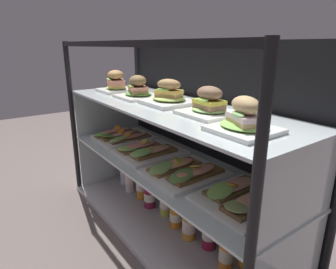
{
  "coord_description": "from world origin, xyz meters",
  "views": [
    {
      "loc": [
        1.02,
        -0.73,
        0.9
      ],
      "look_at": [
        0.0,
        0.0,
        0.5
      ],
      "focal_mm": 30.82,
      "sensor_mm": 36.0,
      "label": 1
    }
  ],
  "objects_px": {
    "open_sandwich_tray_center": "(147,151)",
    "open_sandwich_tray_near_left_corner": "(184,171)",
    "open_sandwich_tray_far_right": "(241,197)",
    "juice_bottle_front_left_end": "(150,194)",
    "juice_bottle_front_second": "(125,169)",
    "open_sandwich_tray_far_left": "(122,136)",
    "plated_roll_sandwich_near_right_corner": "(209,105)",
    "plated_roll_sandwich_mid_right": "(244,120)",
    "juice_bottle_front_right_end": "(189,222)",
    "juice_bottle_back_center": "(176,213)",
    "juice_bottle_front_fourth": "(210,231)",
    "juice_bottle_back_left": "(142,183)",
    "plated_roll_sandwich_mid_left": "(116,83)",
    "juice_bottle_near_post": "(130,175)",
    "plated_roll_sandwich_center": "(138,90)",
    "plated_roll_sandwich_near_left_corner": "(169,96)",
    "orange_fruit_near_left_post": "(247,262)",
    "juice_bottle_tucked_behind": "(166,198)",
    "juice_bottle_back_right": "(226,251)"
  },
  "relations": [
    {
      "from": "open_sandwich_tray_center",
      "to": "open_sandwich_tray_near_left_corner",
      "type": "xyz_separation_m",
      "value": [
        0.3,
        -0.0,
        -0.0
      ]
    },
    {
      "from": "open_sandwich_tray_far_right",
      "to": "juice_bottle_front_left_end",
      "type": "height_order",
      "value": "open_sandwich_tray_far_right"
    },
    {
      "from": "juice_bottle_front_second",
      "to": "juice_bottle_front_left_end",
      "type": "height_order",
      "value": "juice_bottle_front_second"
    },
    {
      "from": "open_sandwich_tray_far_left",
      "to": "plated_roll_sandwich_near_right_corner",
      "type": "bearing_deg",
      "value": 2.82
    },
    {
      "from": "plated_roll_sandwich_mid_right",
      "to": "juice_bottle_front_right_end",
      "type": "bearing_deg",
      "value": 168.04
    },
    {
      "from": "plated_roll_sandwich_near_right_corner",
      "to": "juice_bottle_back_center",
      "type": "height_order",
      "value": "plated_roll_sandwich_near_right_corner"
    },
    {
      "from": "juice_bottle_back_center",
      "to": "juice_bottle_front_fourth",
      "type": "xyz_separation_m",
      "value": [
        0.21,
        0.03,
        0.01
      ]
    },
    {
      "from": "open_sandwich_tray_far_left",
      "to": "open_sandwich_tray_center",
      "type": "height_order",
      "value": "open_sandwich_tray_far_left"
    },
    {
      "from": "juice_bottle_back_left",
      "to": "juice_bottle_front_fourth",
      "type": "xyz_separation_m",
      "value": [
        0.55,
        0.02,
        -0.01
      ]
    },
    {
      "from": "plated_roll_sandwich_near_right_corner",
      "to": "open_sandwich_tray_center",
      "type": "bearing_deg",
      "value": -174.7
    },
    {
      "from": "plated_roll_sandwich_mid_left",
      "to": "juice_bottle_near_post",
      "type": "xyz_separation_m",
      "value": [
        0.06,
        0.03,
        -0.55
      ]
    },
    {
      "from": "open_sandwich_tray_far_left",
      "to": "juice_bottle_front_right_end",
      "type": "height_order",
      "value": "open_sandwich_tray_far_left"
    },
    {
      "from": "juice_bottle_near_post",
      "to": "open_sandwich_tray_far_left",
      "type": "bearing_deg",
      "value": -139.32
    },
    {
      "from": "open_sandwich_tray_center",
      "to": "plated_roll_sandwich_near_right_corner",
      "type": "bearing_deg",
      "value": 5.3
    },
    {
      "from": "plated_roll_sandwich_center",
      "to": "open_sandwich_tray_near_left_corner",
      "type": "distance_m",
      "value": 0.48
    },
    {
      "from": "plated_roll_sandwich_mid_right",
      "to": "open_sandwich_tray_near_left_corner",
      "type": "height_order",
      "value": "plated_roll_sandwich_mid_right"
    },
    {
      "from": "plated_roll_sandwich_mid_left",
      "to": "juice_bottle_front_left_end",
      "type": "xyz_separation_m",
      "value": [
        0.29,
        0.03,
        -0.58
      ]
    },
    {
      "from": "plated_roll_sandwich_mid_left",
      "to": "juice_bottle_front_second",
      "type": "distance_m",
      "value": 0.57
    },
    {
      "from": "juice_bottle_back_left",
      "to": "plated_roll_sandwich_near_left_corner",
      "type": "bearing_deg",
      "value": -2.47
    },
    {
      "from": "juice_bottle_back_left",
      "to": "juice_bottle_back_center",
      "type": "distance_m",
      "value": 0.34
    },
    {
      "from": "plated_roll_sandwich_near_left_corner",
      "to": "juice_bottle_near_post",
      "type": "distance_m",
      "value": 0.67
    },
    {
      "from": "juice_bottle_front_left_end",
      "to": "orange_fruit_near_left_post",
      "type": "distance_m",
      "value": 0.63
    },
    {
      "from": "juice_bottle_tucked_behind",
      "to": "juice_bottle_front_right_end",
      "type": "bearing_deg",
      "value": -6.38
    },
    {
      "from": "juice_bottle_front_second",
      "to": "orange_fruit_near_left_post",
      "type": "xyz_separation_m",
      "value": [
        0.96,
        0.04,
        -0.06
      ]
    },
    {
      "from": "open_sandwich_tray_far_right",
      "to": "juice_bottle_front_second",
      "type": "bearing_deg",
      "value": 178.25
    },
    {
      "from": "juice_bottle_front_left_end",
      "to": "juice_bottle_front_fourth",
      "type": "bearing_deg",
      "value": 4.36
    },
    {
      "from": "juice_bottle_front_fourth",
      "to": "juice_bottle_back_right",
      "type": "bearing_deg",
      "value": -12.35
    },
    {
      "from": "plated_roll_sandwich_near_left_corner",
      "to": "juice_bottle_front_left_end",
      "type": "height_order",
      "value": "plated_roll_sandwich_near_left_corner"
    },
    {
      "from": "juice_bottle_near_post",
      "to": "juice_bottle_front_right_end",
      "type": "height_order",
      "value": "juice_bottle_near_post"
    },
    {
      "from": "juice_bottle_front_right_end",
      "to": "plated_roll_sandwich_near_right_corner",
      "type": "bearing_deg",
      "value": 1.96
    },
    {
      "from": "open_sandwich_tray_far_right",
      "to": "juice_bottle_back_left",
      "type": "height_order",
      "value": "open_sandwich_tray_far_right"
    },
    {
      "from": "plated_roll_sandwich_mid_right",
      "to": "juice_bottle_front_right_end",
      "type": "height_order",
      "value": "plated_roll_sandwich_mid_right"
    },
    {
      "from": "juice_bottle_front_left_end",
      "to": "juice_bottle_back_center",
      "type": "distance_m",
      "value": 0.23
    },
    {
      "from": "open_sandwich_tray_near_left_corner",
      "to": "juice_bottle_front_left_end",
      "type": "relative_size",
      "value": 1.6
    },
    {
      "from": "juice_bottle_back_left",
      "to": "juice_bottle_tucked_behind",
      "type": "relative_size",
      "value": 0.96
    },
    {
      "from": "plated_roll_sandwich_center",
      "to": "open_sandwich_tray_far_right",
      "type": "bearing_deg",
      "value": 2.02
    },
    {
      "from": "juice_bottle_back_right",
      "to": "juice_bottle_front_left_end",
      "type": "bearing_deg",
      "value": -179.42
    },
    {
      "from": "open_sandwich_tray_center",
      "to": "juice_bottle_front_left_end",
      "type": "relative_size",
      "value": 1.6
    },
    {
      "from": "juice_bottle_near_post",
      "to": "juice_bottle_front_fourth",
      "type": "height_order",
      "value": "juice_bottle_near_post"
    },
    {
      "from": "juice_bottle_front_fourth",
      "to": "plated_roll_sandwich_near_left_corner",
      "type": "bearing_deg",
      "value": -173.14
    },
    {
      "from": "plated_roll_sandwich_near_left_corner",
      "to": "open_sandwich_tray_center",
      "type": "height_order",
      "value": "plated_roll_sandwich_near_left_corner"
    },
    {
      "from": "plated_roll_sandwich_mid_left",
      "to": "juice_bottle_front_right_end",
      "type": "relative_size",
      "value": 0.82
    },
    {
      "from": "orange_fruit_near_left_post",
      "to": "plated_roll_sandwich_mid_right",
      "type": "bearing_deg",
      "value": -74.45
    },
    {
      "from": "plated_roll_sandwich_near_right_corner",
      "to": "juice_bottle_tucked_behind",
      "type": "height_order",
      "value": "plated_roll_sandwich_near_right_corner"
    },
    {
      "from": "open_sandwich_tray_far_left",
      "to": "open_sandwich_tray_far_right",
      "type": "xyz_separation_m",
      "value": [
        0.88,
        0.02,
        -0.0
      ]
    },
    {
      "from": "juice_bottle_front_left_end",
      "to": "juice_bottle_near_post",
      "type": "bearing_deg",
      "value": -179.48
    },
    {
      "from": "plated_roll_sandwich_mid_left",
      "to": "plated_roll_sandwich_near_left_corner",
      "type": "xyz_separation_m",
      "value": [
        0.46,
        0.03,
        -0.01
      ]
    },
    {
      "from": "juice_bottle_front_left_end",
      "to": "juice_bottle_tucked_behind",
      "type": "bearing_deg",
      "value": 13.2
    },
    {
      "from": "juice_bottle_near_post",
      "to": "juice_bottle_front_left_end",
      "type": "relative_size",
      "value": 1.25
    },
    {
      "from": "plated_roll_sandwich_near_left_corner",
      "to": "juice_bottle_front_left_end",
      "type": "xyz_separation_m",
      "value": [
        -0.18,
        -0.0,
        -0.56
      ]
    }
  ]
}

